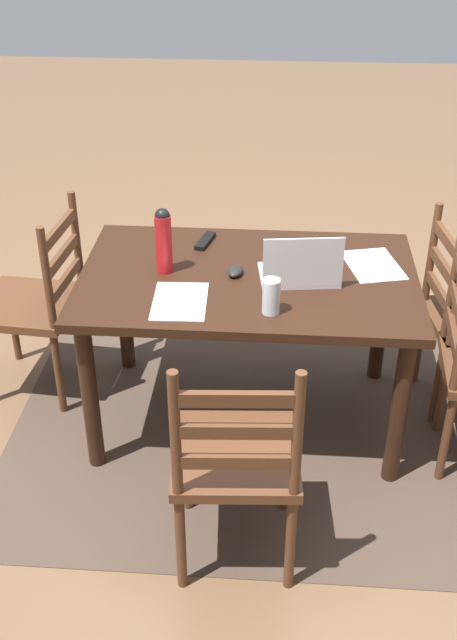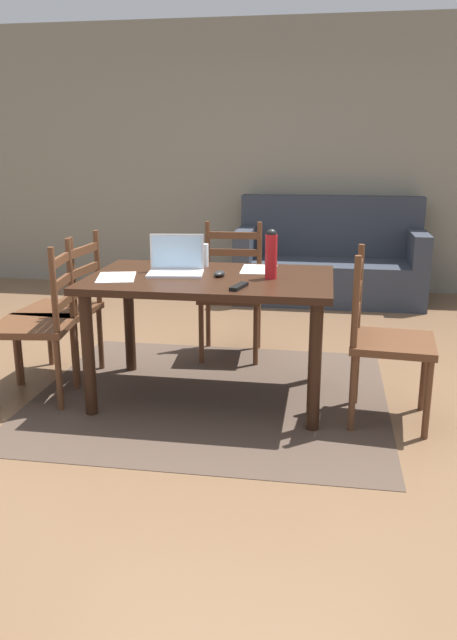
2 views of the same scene
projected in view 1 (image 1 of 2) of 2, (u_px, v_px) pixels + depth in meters
The scene contains 12 objects.
ground_plane at pixel (246, 415), 3.56m from camera, with size 14.00×14.00×0.00m, color brown.
area_rug at pixel (246, 415), 3.56m from camera, with size 2.11×1.89×0.01m, color #47382D.
dining_table at pixel (248, 296), 3.22m from camera, with size 1.41×0.89×0.75m.
chair_right_near at pixel (36, 304), 3.53m from camera, with size 0.48×0.48×0.95m.
chair_far_head at pixel (236, 460), 2.63m from camera, with size 0.47×0.47×0.95m.
laptop at pixel (300, 270), 3.09m from camera, with size 0.35×0.26×0.23m.
water_bottle at pixel (163, 239), 3.12m from camera, with size 0.07×0.07×0.28m.
drinking_glass at pixel (271, 296), 2.88m from camera, with size 0.07×0.07×0.14m, color silver.
computer_mouse at pixel (235, 270), 3.17m from camera, with size 0.06×0.10×0.03m, color black.
tv_remote at pixel (205, 241), 3.42m from camera, with size 0.04×0.17×0.02m, color black.
paper_stack_left at pixel (180, 301), 2.98m from camera, with size 0.21×0.30×0.00m, color white.
paper_stack_right at pixel (373, 265), 3.24m from camera, with size 0.21×0.30×0.00m, color white.
Camera 1 is at (-0.12, 2.79, 2.26)m, focal length 42.73 mm.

